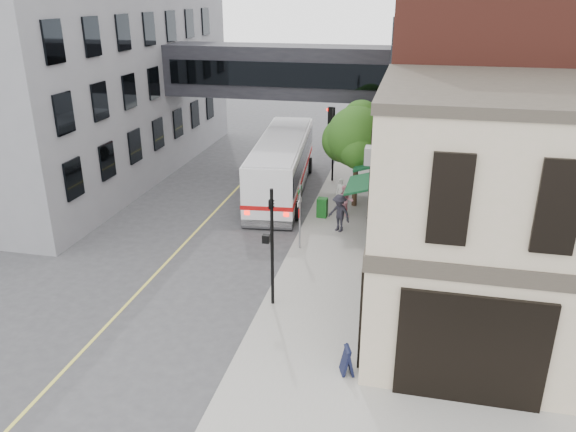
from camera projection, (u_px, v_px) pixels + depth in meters
The scene contains 17 objects.
ground at pixel (247, 335), 19.22m from camera, with size 120.00×120.00×0.00m, color #38383A.
sidewalk_main at pixel (352, 200), 31.47m from camera, with size 4.00×60.00×0.15m, color gray.
corner_building at pixel (535, 221), 17.64m from camera, with size 10.19×8.12×8.45m.
brick_building at pixel (519, 76), 28.18m from camera, with size 13.76×18.00×14.00m.
opposite_building at pixel (53, 60), 34.57m from camera, with size 14.00×24.00×14.00m, color slate.
skyway_bridge at pixel (282, 71), 33.73m from camera, with size 14.00×3.18×3.00m.
traffic_signal_near at pixel (271, 233), 19.85m from camera, with size 0.44×0.22×4.60m.
traffic_signal_far at pixel (331, 129), 33.33m from camera, with size 0.53×0.28×4.50m.
street_sign_pole at pixel (300, 211), 24.77m from camera, with size 0.08×0.75×3.00m.
street_tree at pixel (358, 136), 29.30m from camera, with size 3.80×3.20×5.60m.
lane_marking at pixel (210, 217), 29.30m from camera, with size 0.12×40.00×0.01m, color #D8CC4C.
bus at pixel (282, 163), 32.31m from camera, with size 3.80×11.92×3.15m.
pedestrian_a at pixel (341, 193), 30.06m from camera, with size 0.56×0.37×1.54m, color white.
pedestrian_b at pixel (345, 202), 28.59m from camera, with size 0.82×0.64×1.68m, color pink.
pedestrian_c at pixel (339, 213), 26.87m from camera, with size 1.20×0.69×1.86m, color black.
newspaper_box at pixel (322, 208), 28.73m from camera, with size 0.50×0.45×1.01m, color #155F1B.
sandwich_board at pixel (347, 360), 16.91m from camera, with size 0.32×0.50×0.89m, color black.
Camera 1 is at (4.94, -15.63, 10.92)m, focal length 35.00 mm.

